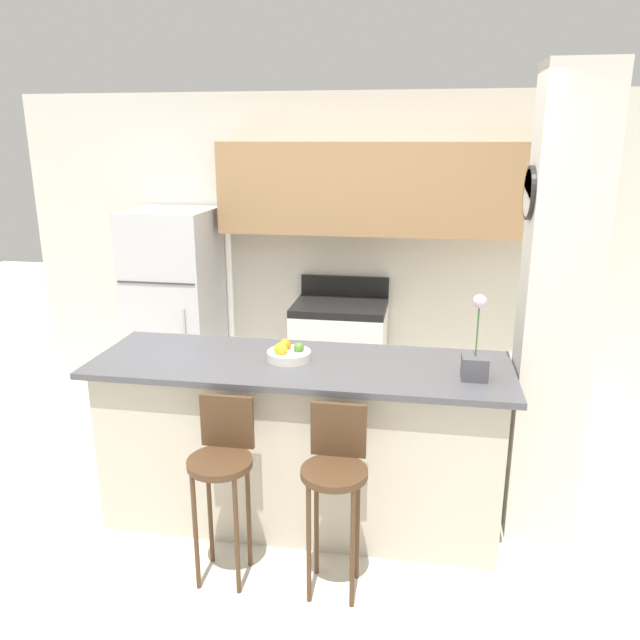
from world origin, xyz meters
name	(u,v)px	position (x,y,z in m)	size (l,w,h in m)	color
ground_plane	(301,515)	(0.00, 0.00, 0.00)	(14.00, 14.00, 0.00)	beige
wall_back	(361,226)	(0.13, 1.88, 1.50)	(5.60, 0.38, 2.55)	silver
pillar_right	(555,317)	(1.36, 0.13, 1.28)	(0.38, 0.32, 2.55)	silver
counter_bar	(301,441)	(0.00, 0.00, 0.50)	(2.35, 0.76, 0.99)	beige
refrigerator	(176,308)	(-1.38, 1.55, 0.82)	(0.67, 0.72, 1.64)	silver
stove_range	(340,355)	(0.01, 1.61, 0.46)	(0.74, 0.62, 1.07)	white
bar_stool_left	(222,464)	(-0.28, -0.56, 0.63)	(0.32, 0.32, 0.96)	#4C331E
bar_stool_right	(335,474)	(0.28, -0.56, 0.63)	(0.32, 0.32, 0.96)	#4C331E
orchid_vase	(475,359)	(0.94, -0.09, 1.10)	(0.13, 0.13, 0.45)	#4C4C51
fruit_bowl	(288,354)	(-0.07, 0.03, 1.02)	(0.25, 0.25, 0.11)	silver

